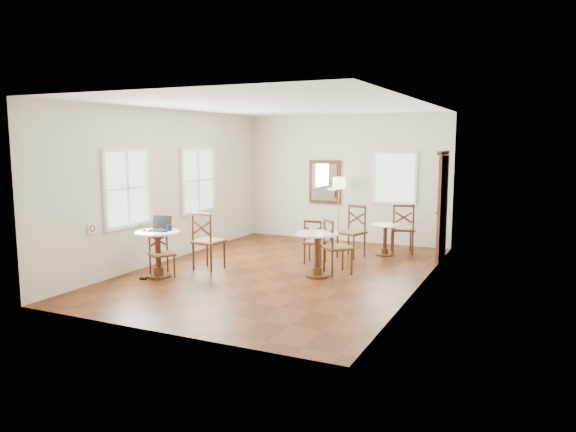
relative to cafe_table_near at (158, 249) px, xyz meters
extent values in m
plane|color=#55250E|center=(1.80, 1.26, -0.51)|extent=(7.00, 7.00, 0.00)
cube|color=beige|center=(1.80, 4.76, 0.99)|extent=(5.00, 0.02, 3.00)
cube|color=beige|center=(1.80, -2.24, 0.99)|extent=(5.00, 0.02, 3.00)
cube|color=beige|center=(-0.70, 1.26, 0.99)|extent=(0.02, 7.00, 3.00)
cube|color=beige|center=(4.30, 1.26, 0.99)|extent=(0.02, 7.00, 3.00)
cube|color=white|center=(1.80, 1.26, 2.49)|extent=(5.00, 7.00, 0.02)
cube|color=#5C291A|center=(4.26, 3.66, 0.54)|extent=(0.06, 0.90, 2.10)
cube|color=#452611|center=(4.24, 3.66, 1.64)|extent=(0.08, 1.02, 0.08)
sphere|color=#BF8C3F|center=(4.20, 3.34, 0.49)|extent=(0.07, 0.07, 0.07)
cube|color=#4A1B13|center=(1.30, 4.72, 0.89)|extent=(0.80, 0.05, 1.05)
cube|color=white|center=(1.30, 4.69, 0.89)|extent=(0.64, 0.02, 0.88)
cube|color=white|center=(-0.67, -0.84, 0.44)|extent=(0.02, 0.16, 0.16)
torus|color=red|center=(-0.66, -0.84, 0.44)|extent=(0.02, 0.12, 0.12)
cube|color=white|center=(-0.67, 0.06, 1.04)|extent=(0.06, 1.22, 1.42)
cube|color=white|center=(-0.67, 2.26, 1.04)|extent=(0.06, 1.22, 1.42)
cube|color=white|center=(3.00, 4.73, 1.04)|extent=(1.02, 0.06, 1.22)
cylinder|color=#452611|center=(0.00, 0.00, -0.48)|extent=(0.44, 0.44, 0.04)
cylinder|color=#452611|center=(0.00, 0.00, -0.40)|extent=(0.18, 0.18, 0.13)
cylinder|color=#4A1B13|center=(0.00, 0.00, -0.06)|extent=(0.10, 0.10, 0.66)
cylinder|color=#452611|center=(0.00, 0.00, 0.25)|extent=(0.15, 0.15, 0.07)
cylinder|color=white|center=(0.00, 0.00, 0.30)|extent=(0.77, 0.77, 0.03)
cylinder|color=#452611|center=(2.53, 1.20, -0.49)|extent=(0.43, 0.43, 0.04)
cylinder|color=#452611|center=(2.53, 1.20, -0.40)|extent=(0.17, 0.17, 0.13)
cylinder|color=#4A1B13|center=(2.53, 1.20, -0.08)|extent=(0.10, 0.10, 0.64)
cylinder|color=#452611|center=(2.53, 1.20, 0.22)|extent=(0.15, 0.15, 0.06)
cylinder|color=white|center=(2.53, 1.20, 0.27)|extent=(0.75, 0.75, 0.03)
cylinder|color=#452611|center=(3.14, 3.49, -0.49)|extent=(0.36, 0.36, 0.04)
cylinder|color=#452611|center=(3.14, 3.49, -0.42)|extent=(0.14, 0.14, 0.11)
cylinder|color=#4A1B13|center=(3.14, 3.49, -0.15)|extent=(0.08, 0.08, 0.54)
cylinder|color=#452611|center=(3.14, 3.49, 0.10)|extent=(0.13, 0.13, 0.05)
cylinder|color=white|center=(3.14, 3.49, 0.14)|extent=(0.63, 0.63, 0.03)
cylinder|color=#452611|center=(0.70, 1.07, -0.25)|extent=(0.04, 0.04, 0.51)
cylinder|color=#452611|center=(0.67, 0.66, -0.25)|extent=(0.04, 0.04, 0.51)
cylinder|color=#452611|center=(0.29, 1.10, -0.25)|extent=(0.04, 0.04, 0.51)
cylinder|color=#452611|center=(0.26, 0.69, -0.25)|extent=(0.04, 0.04, 0.51)
cube|color=#452611|center=(0.48, 0.88, 0.01)|extent=(0.54, 0.54, 0.03)
cube|color=olive|center=(0.48, 0.88, 0.03)|extent=(0.52, 0.52, 0.05)
cylinder|color=#452611|center=(0.67, 0.66, 0.29)|extent=(0.04, 0.04, 0.57)
cylinder|color=#452611|center=(0.26, 0.69, 0.29)|extent=(0.04, 0.04, 0.57)
cube|color=#452611|center=(0.46, 0.68, 0.56)|extent=(0.44, 0.07, 0.06)
cube|color=#4A1B13|center=(0.46, 0.68, 0.30)|extent=(0.37, 0.06, 0.25)
cube|color=#4A1B13|center=(0.46, 0.68, 0.30)|extent=(0.37, 0.06, 0.25)
cylinder|color=#452611|center=(0.12, -0.20, -0.31)|extent=(0.03, 0.03, 0.40)
cylinder|color=#452611|center=(-0.15, -0.04, -0.31)|extent=(0.03, 0.03, 0.40)
cylinder|color=#452611|center=(0.29, 0.07, -0.31)|extent=(0.03, 0.03, 0.40)
cylinder|color=#452611|center=(0.01, 0.24, -0.31)|extent=(0.03, 0.03, 0.40)
cube|color=#452611|center=(0.07, 0.02, -0.10)|extent=(0.54, 0.54, 0.03)
cube|color=olive|center=(0.07, 0.02, -0.09)|extent=(0.52, 0.52, 0.04)
cylinder|color=#452611|center=(-0.15, -0.04, 0.12)|extent=(0.03, 0.03, 0.45)
cylinder|color=#452611|center=(0.01, 0.24, 0.12)|extent=(0.03, 0.03, 0.45)
cube|color=#452611|center=(-0.07, 0.10, 0.32)|extent=(0.20, 0.31, 0.04)
cube|color=#4A1B13|center=(-0.07, 0.10, 0.13)|extent=(0.17, 0.26, 0.20)
cube|color=#4A1B13|center=(-0.07, 0.10, 0.13)|extent=(0.17, 0.26, 0.20)
cylinder|color=#452611|center=(2.24, 2.36, -0.30)|extent=(0.03, 0.03, 0.41)
cylinder|color=#452611|center=(2.27, 2.03, -0.30)|extent=(0.03, 0.03, 0.41)
cylinder|color=#452611|center=(1.91, 2.33, -0.30)|extent=(0.03, 0.03, 0.41)
cylinder|color=#452611|center=(1.94, 2.00, -0.30)|extent=(0.03, 0.03, 0.41)
cube|color=#452611|center=(2.09, 2.18, -0.09)|extent=(0.44, 0.44, 0.03)
cube|color=olive|center=(2.09, 2.18, -0.08)|extent=(0.42, 0.42, 0.04)
cylinder|color=#452611|center=(2.27, 2.03, 0.13)|extent=(0.03, 0.03, 0.46)
cylinder|color=#452611|center=(1.94, 2.00, 0.13)|extent=(0.03, 0.03, 0.46)
cube|color=#452611|center=(2.10, 2.01, 0.34)|extent=(0.35, 0.06, 0.05)
cube|color=#4A1B13|center=(2.10, 2.01, 0.14)|extent=(0.30, 0.05, 0.20)
cube|color=#4A1B13|center=(2.10, 2.01, 0.14)|extent=(0.30, 0.05, 0.20)
cylinder|color=#452611|center=(3.04, 1.57, -0.27)|extent=(0.04, 0.04, 0.47)
cylinder|color=#452611|center=(2.78, 1.30, -0.27)|extent=(0.04, 0.04, 0.47)
cylinder|color=#452611|center=(2.78, 1.84, -0.27)|extent=(0.04, 0.04, 0.47)
cylinder|color=#452611|center=(2.51, 1.57, -0.27)|extent=(0.04, 0.04, 0.47)
cube|color=#452611|center=(2.78, 1.57, -0.03)|extent=(0.65, 0.65, 0.03)
cube|color=olive|center=(2.78, 1.57, -0.02)|extent=(0.62, 0.62, 0.04)
cylinder|color=#452611|center=(2.78, 1.30, 0.22)|extent=(0.04, 0.04, 0.52)
cylinder|color=#452611|center=(2.51, 1.57, 0.22)|extent=(0.04, 0.04, 0.52)
cube|color=#452611|center=(2.65, 1.44, 0.46)|extent=(0.30, 0.31, 0.05)
cube|color=#4A1B13|center=(2.65, 1.44, 0.23)|extent=(0.26, 0.26, 0.23)
cube|color=#4A1B13|center=(2.65, 1.44, 0.23)|extent=(0.26, 0.26, 0.23)
cylinder|color=#452611|center=(3.53, 4.15, -0.25)|extent=(0.04, 0.04, 0.51)
cylinder|color=#452611|center=(3.66, 3.77, -0.25)|extent=(0.04, 0.04, 0.51)
cylinder|color=#452611|center=(3.14, 4.02, -0.25)|extent=(0.04, 0.04, 0.51)
cylinder|color=#452611|center=(3.27, 3.64, -0.25)|extent=(0.04, 0.04, 0.51)
cube|color=#452611|center=(3.40, 3.89, 0.00)|extent=(0.63, 0.63, 0.03)
cube|color=olive|center=(3.40, 3.89, 0.02)|extent=(0.60, 0.60, 0.04)
cylinder|color=#452611|center=(3.66, 3.77, 0.28)|extent=(0.04, 0.04, 0.56)
cylinder|color=#452611|center=(3.27, 3.64, 0.28)|extent=(0.04, 0.04, 0.56)
cube|color=#452611|center=(3.46, 3.70, 0.54)|extent=(0.42, 0.17, 0.06)
cube|color=#4A1B13|center=(3.46, 3.70, 0.29)|extent=(0.35, 0.14, 0.25)
cube|color=#4A1B13|center=(3.46, 3.70, 0.29)|extent=(0.35, 0.14, 0.25)
cylinder|color=#452611|center=(2.29, 2.89, -0.26)|extent=(0.04, 0.04, 0.50)
cylinder|color=#452611|center=(2.40, 3.28, -0.26)|extent=(0.04, 0.04, 0.50)
cylinder|color=#452611|center=(2.68, 2.78, -0.26)|extent=(0.04, 0.04, 0.50)
cylinder|color=#452611|center=(2.79, 3.17, -0.26)|extent=(0.04, 0.04, 0.50)
cube|color=#452611|center=(2.54, 3.03, 0.00)|extent=(0.61, 0.61, 0.03)
cube|color=olive|center=(2.54, 3.03, 0.02)|extent=(0.58, 0.58, 0.04)
cylinder|color=#452611|center=(2.40, 3.28, 0.28)|extent=(0.04, 0.04, 0.56)
cylinder|color=#452611|center=(2.79, 3.17, 0.28)|extent=(0.04, 0.04, 0.56)
cube|color=#452611|center=(2.60, 3.22, 0.53)|extent=(0.42, 0.15, 0.06)
cube|color=#4A1B13|center=(2.60, 3.22, 0.29)|extent=(0.36, 0.13, 0.25)
cube|color=#4A1B13|center=(2.60, 3.22, 0.29)|extent=(0.36, 0.13, 0.25)
cylinder|color=#BF8C3F|center=(1.77, 4.41, -0.49)|extent=(0.25, 0.25, 0.03)
cylinder|color=#BF8C3F|center=(1.77, 4.41, 0.20)|extent=(0.02, 0.02, 1.42)
cylinder|color=beige|center=(1.77, 4.41, 0.91)|extent=(0.30, 0.30, 0.27)
cube|color=black|center=(-0.01, 0.06, 0.32)|extent=(0.39, 0.32, 0.02)
cube|color=black|center=(-0.01, 0.06, 0.33)|extent=(0.31, 0.21, 0.00)
cube|color=black|center=(-0.04, 0.19, 0.44)|extent=(0.35, 0.15, 0.24)
cube|color=silver|center=(-0.04, 0.19, 0.44)|extent=(0.31, 0.12, 0.19)
ellipsoid|color=black|center=(-0.22, -0.08, 0.33)|extent=(0.10, 0.08, 0.04)
cylinder|color=black|center=(0.13, 0.16, 0.36)|extent=(0.09, 0.09, 0.10)
torus|color=black|center=(0.18, 0.16, 0.36)|extent=(0.07, 0.01, 0.07)
cylinder|color=white|center=(0.12, -0.06, 0.36)|extent=(0.06, 0.06, 0.10)
cube|color=black|center=(-0.12, -0.27, -0.49)|extent=(0.11, 0.07, 0.04)
camera|label=1|loc=(6.04, -7.50, 1.88)|focal=33.85mm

